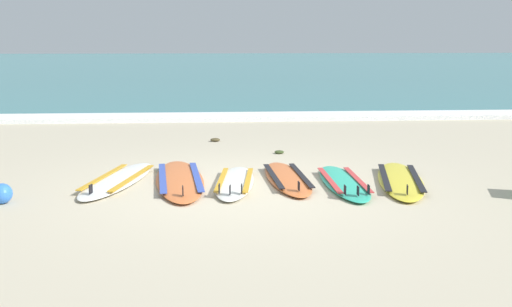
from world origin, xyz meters
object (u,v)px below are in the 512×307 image
surfboard_4 (343,182)px  beach_ball (2,194)px  surfboard_1 (180,180)px  surfboard_3 (287,178)px  surfboard_0 (118,180)px  surfboard_5 (400,180)px  surfboard_2 (235,182)px

surfboard_4 → beach_ball: (-4.21, -0.64, 0.08)m
surfboard_1 → surfboard_3: same height
surfboard_0 → surfboard_3: bearing=-1.3°
surfboard_5 → beach_ball: size_ratio=9.86×
surfboard_2 → beach_ball: size_ratio=8.31×
surfboard_3 → surfboard_5: 1.52m
surfboard_0 → surfboard_3: 2.29m
surfboard_3 → surfboard_0: bearing=178.7°
surfboard_3 → surfboard_5: size_ratio=0.90×
surfboard_0 → surfboard_3: same height
surfboard_0 → surfboard_2: (1.57, -0.26, 0.00)m
surfboard_0 → surfboard_3: (2.29, -0.05, 0.00)m
surfboard_3 → beach_ball: size_ratio=8.90×
surfboard_0 → surfboard_2: same height
surfboard_1 → surfboard_5: same height
surfboard_2 → surfboard_5: same height
surfboard_2 → beach_ball: beach_ball is taller
surfboard_2 → surfboard_0: bearing=170.7°
surfboard_0 → surfboard_4: same height
surfboard_5 → beach_ball: 5.05m
surfboard_0 → surfboard_5: same height
surfboard_4 → surfboard_5: bearing=6.1°
surfboard_2 → surfboard_3: size_ratio=0.93×
surfboard_4 → beach_ball: 4.25m
surfboard_2 → surfboard_3: 0.75m
surfboard_0 → surfboard_1: (0.83, -0.04, -0.00)m
surfboard_4 → surfboard_3: bearing=157.0°
surfboard_1 → surfboard_4: same height
surfboard_3 → surfboard_5: bearing=-8.2°
surfboard_0 → surfboard_4: size_ratio=1.11×
surfboard_5 → surfboard_2: bearing=179.7°
surfboard_3 → surfboard_4: bearing=-23.0°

